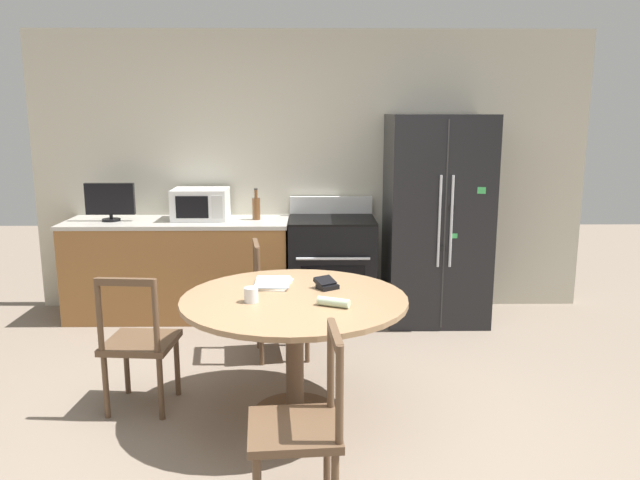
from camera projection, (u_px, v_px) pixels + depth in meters
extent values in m
plane|color=gray|center=(310.00, 442.00, 3.58)|extent=(14.00, 14.00, 0.00)
cube|color=beige|center=(310.00, 172.00, 5.92)|extent=(5.20, 0.10, 2.60)
cube|color=#936033|center=(179.00, 270.00, 5.72)|extent=(1.99, 0.62, 0.86)
cube|color=#B7B2A8|center=(177.00, 222.00, 5.63)|extent=(2.01, 0.64, 0.03)
cube|color=black|center=(436.00, 219.00, 5.57)|extent=(0.88, 0.75, 1.84)
cube|color=#333333|center=(445.00, 227.00, 5.20)|extent=(0.01, 0.01, 1.77)
cylinder|color=silver|center=(439.00, 222.00, 5.18)|extent=(0.02, 0.02, 0.77)
cylinder|color=silver|center=(451.00, 222.00, 5.18)|extent=(0.02, 0.02, 0.77)
cube|color=black|center=(452.00, 208.00, 5.17)|extent=(0.05, 0.01, 0.04)
cube|color=#3FB259|center=(455.00, 236.00, 5.22)|extent=(0.05, 0.01, 0.04)
cube|color=black|center=(443.00, 248.00, 5.24)|extent=(0.05, 0.01, 0.04)
cube|color=#3FB259|center=(482.00, 190.00, 5.14)|extent=(0.07, 0.02, 0.05)
cube|color=black|center=(332.00, 269.00, 5.71)|extent=(0.77, 0.64, 0.90)
cube|color=black|center=(333.00, 288.00, 5.41)|extent=(0.56, 0.01, 0.40)
cylinder|color=silver|center=(333.00, 259.00, 5.33)|extent=(0.63, 0.02, 0.02)
cube|color=black|center=(332.00, 219.00, 5.62)|extent=(0.77, 0.64, 0.02)
cube|color=white|center=(331.00, 205.00, 5.88)|extent=(0.77, 0.06, 0.16)
cube|color=white|center=(201.00, 204.00, 5.66)|extent=(0.49, 0.37, 0.28)
cube|color=black|center=(192.00, 207.00, 5.47)|extent=(0.29, 0.01, 0.20)
cube|color=silver|center=(217.00, 207.00, 5.48)|extent=(0.10, 0.01, 0.20)
cylinder|color=black|center=(111.00, 220.00, 5.60)|extent=(0.16, 0.16, 0.02)
cylinder|color=black|center=(111.00, 217.00, 5.59)|extent=(0.03, 0.03, 0.04)
cube|color=black|center=(110.00, 199.00, 5.56)|extent=(0.44, 0.05, 0.28)
cylinder|color=brown|center=(256.00, 209.00, 5.65)|extent=(0.07, 0.07, 0.20)
cylinder|color=brown|center=(256.00, 194.00, 5.63)|extent=(0.03, 0.03, 0.08)
cylinder|color=#262626|center=(256.00, 189.00, 5.62)|extent=(0.03, 0.03, 0.01)
cylinder|color=#997551|center=(294.00, 300.00, 3.77)|extent=(1.37, 1.37, 0.03)
cylinder|color=brown|center=(295.00, 357.00, 3.84)|extent=(0.11, 0.11, 0.71)
cylinder|color=brown|center=(295.00, 412.00, 3.91)|extent=(0.52, 0.52, 0.03)
cube|color=brown|center=(141.00, 343.00, 3.94)|extent=(0.45, 0.45, 0.04)
cylinder|color=brown|center=(127.00, 364.00, 4.17)|extent=(0.04, 0.04, 0.41)
cylinder|color=brown|center=(177.00, 366.00, 4.15)|extent=(0.04, 0.04, 0.41)
cylinder|color=brown|center=(106.00, 387.00, 3.83)|extent=(0.04, 0.04, 0.41)
cylinder|color=brown|center=(161.00, 388.00, 3.81)|extent=(0.04, 0.04, 0.41)
cylinder|color=brown|center=(99.00, 314.00, 3.72)|extent=(0.04, 0.04, 0.45)
cylinder|color=brown|center=(156.00, 316.00, 3.70)|extent=(0.04, 0.04, 0.45)
cube|color=brown|center=(125.00, 282.00, 3.67)|extent=(0.35, 0.06, 0.04)
cube|color=brown|center=(282.00, 302.00, 4.79)|extent=(0.47, 0.47, 0.04)
cylinder|color=brown|center=(302.00, 321.00, 5.02)|extent=(0.04, 0.04, 0.41)
cylinder|color=brown|center=(307.00, 336.00, 4.69)|extent=(0.04, 0.04, 0.41)
cylinder|color=brown|center=(259.00, 324.00, 4.97)|extent=(0.04, 0.04, 0.41)
cylinder|color=brown|center=(261.00, 339.00, 4.64)|extent=(0.04, 0.04, 0.41)
cylinder|color=brown|center=(255.00, 266.00, 4.87)|extent=(0.04, 0.04, 0.45)
cylinder|color=brown|center=(258.00, 278.00, 4.54)|extent=(0.04, 0.04, 0.45)
cube|color=brown|center=(256.00, 245.00, 4.67)|extent=(0.08, 0.35, 0.04)
cube|color=brown|center=(294.00, 429.00, 2.86)|extent=(0.45, 0.45, 0.04)
cylinder|color=brown|center=(257.00, 456.00, 3.06)|extent=(0.04, 0.04, 0.41)
cylinder|color=brown|center=(327.00, 452.00, 3.09)|extent=(0.04, 0.04, 0.41)
cylinder|color=brown|center=(340.00, 395.00, 2.66)|extent=(0.04, 0.04, 0.45)
cylinder|color=brown|center=(331.00, 363.00, 3.00)|extent=(0.04, 0.04, 0.45)
cube|color=brown|center=(335.00, 335.00, 2.79)|extent=(0.06, 0.35, 0.04)
cylinder|color=silver|center=(251.00, 295.00, 3.66)|extent=(0.08, 0.08, 0.09)
cylinder|color=#4C8C59|center=(251.00, 298.00, 3.66)|extent=(0.07, 0.07, 0.05)
cylinder|color=beige|center=(334.00, 302.00, 3.58)|extent=(0.20, 0.13, 0.05)
cube|color=black|center=(328.00, 287.00, 3.94)|extent=(0.15, 0.15, 0.03)
cube|color=black|center=(325.00, 282.00, 3.95)|extent=(0.16, 0.15, 0.06)
cube|color=white|center=(272.00, 284.00, 4.03)|extent=(0.27, 0.33, 0.01)
cube|color=beige|center=(272.00, 283.00, 4.03)|extent=(0.24, 0.32, 0.01)
cube|color=silver|center=(272.00, 282.00, 4.02)|extent=(0.22, 0.30, 0.01)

